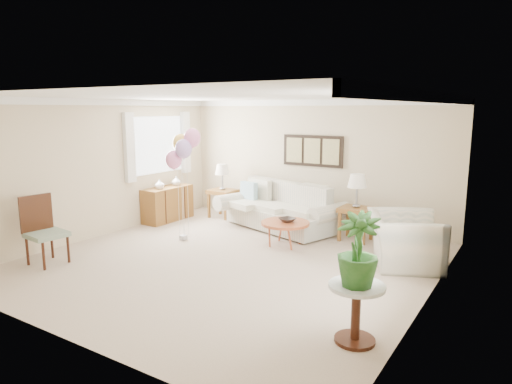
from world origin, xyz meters
TOP-DOWN VIEW (x-y plane):
  - ground_plane at (0.00, 0.00)m, footprint 6.00×6.00m
  - room_shell at (-0.11, 0.09)m, footprint 6.04×6.04m
  - wall_art_triptych at (0.00, 2.96)m, footprint 1.35×0.06m
  - sofa at (-0.32, 2.21)m, footprint 2.79×1.58m
  - end_table_left at (-1.92, 2.39)m, footprint 0.58×0.52m
  - end_table_right at (1.27, 2.21)m, footprint 0.58×0.52m
  - lamp_left at (-1.92, 2.39)m, footprint 0.33×0.33m
  - lamp_right at (1.27, 2.21)m, footprint 0.35×0.35m
  - coffee_table at (0.32, 1.22)m, footprint 0.87×0.87m
  - decor_bowl at (0.35, 1.24)m, footprint 0.37×0.37m
  - armchair at (2.37, 1.34)m, footprint 1.47×1.55m
  - side_table at (2.60, -1.40)m, footprint 0.59×0.59m
  - potted_plant at (2.60, -1.44)m, footprint 0.48×0.48m
  - accent_chair at (-2.44, -1.64)m, footprint 0.58×0.58m
  - credenza at (-2.76, 1.50)m, footprint 0.46×1.20m
  - vase_white at (-2.74, 1.25)m, footprint 0.26×0.26m
  - vase_sage at (-2.74, 1.77)m, footprint 0.25×0.25m
  - balloon_cluster at (-1.42, 0.52)m, footprint 0.60×0.47m

SIDE VIEW (x-z plane):
  - ground_plane at x=0.00m, z-range 0.00..0.00m
  - sofa at x=-0.32m, z-range -0.10..0.83m
  - credenza at x=-2.76m, z-range 0.00..0.74m
  - armchair at x=2.37m, z-range 0.00..0.80m
  - coffee_table at x=0.32m, z-range 0.18..0.62m
  - decor_bowl at x=0.35m, z-range 0.44..0.51m
  - side_table at x=2.60m, z-range 0.16..0.80m
  - end_table_right at x=1.27m, z-range 0.21..0.84m
  - end_table_left at x=-1.92m, z-range 0.21..0.84m
  - accent_chair at x=-2.44m, z-range 0.02..1.11m
  - vase_sage at x=-2.74m, z-range 0.74..0.94m
  - vase_white at x=-2.74m, z-range 0.74..0.95m
  - potted_plant at x=2.60m, z-range 0.64..1.40m
  - lamp_left at x=-1.92m, z-range 0.78..1.36m
  - lamp_right at x=1.27m, z-range 0.79..1.41m
  - wall_art_triptych at x=0.00m, z-range 1.23..1.88m
  - room_shell at x=-0.11m, z-range 0.33..2.93m
  - balloon_cluster at x=-1.42m, z-range 0.68..2.76m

